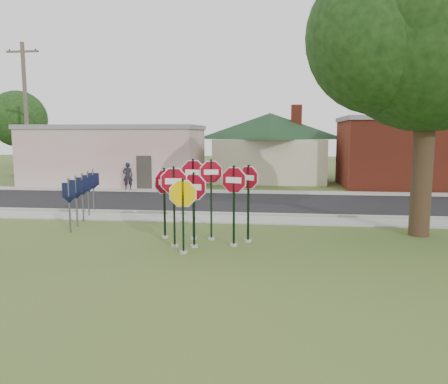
# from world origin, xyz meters

# --- Properties ---
(ground) EXTENTS (120.00, 120.00, 0.00)m
(ground) POSITION_xyz_m (0.00, 0.00, 0.00)
(ground) COLOR #34541F
(ground) RESTS_ON ground
(sidewalk_near) EXTENTS (60.00, 1.60, 0.06)m
(sidewalk_near) POSITION_xyz_m (0.00, 5.50, 0.03)
(sidewalk_near) COLOR gray
(sidewalk_near) RESTS_ON ground
(road) EXTENTS (60.00, 7.00, 0.04)m
(road) POSITION_xyz_m (0.00, 10.00, 0.02)
(road) COLOR black
(road) RESTS_ON ground
(sidewalk_far) EXTENTS (60.00, 1.60, 0.06)m
(sidewalk_far) POSITION_xyz_m (0.00, 14.30, 0.03)
(sidewalk_far) COLOR gray
(sidewalk_far) RESTS_ON ground
(curb) EXTENTS (60.00, 0.20, 0.14)m
(curb) POSITION_xyz_m (0.00, 6.50, 0.07)
(curb) COLOR gray
(curb) RESTS_ON ground
(stop_sign_center) EXTENTS (1.13, 0.29, 2.51)m
(stop_sign_center) POSITION_xyz_m (-0.12, 0.95, 1.56)
(stop_sign_center) COLOR #98958E
(stop_sign_center) RESTS_ON ground
(stop_sign_yellow) EXTENTS (1.13, 0.24, 2.39)m
(stop_sign_yellow) POSITION_xyz_m (-0.31, 0.19, 1.46)
(stop_sign_yellow) COLOR #98958E
(stop_sign_yellow) RESTS_ON ground
(stop_sign_left) EXTENTS (1.17, 0.24, 2.69)m
(stop_sign_left) POSITION_xyz_m (-0.75, 0.92, 1.70)
(stop_sign_left) COLOR #98958E
(stop_sign_left) RESTS_ON ground
(stop_sign_right) EXTENTS (1.10, 0.38, 2.71)m
(stop_sign_right) POSITION_xyz_m (1.11, 1.23, 1.71)
(stop_sign_right) COLOR #98958E
(stop_sign_right) RESTS_ON ground
(stop_sign_back_right) EXTENTS (1.02, 0.28, 2.84)m
(stop_sign_back_right) POSITION_xyz_m (0.28, 1.98, 1.79)
(stop_sign_back_right) COLOR #98958E
(stop_sign_back_right) RESTS_ON ground
(stop_sign_back_left) EXTENTS (1.15, 0.24, 2.88)m
(stop_sign_back_left) POSITION_xyz_m (-0.33, 2.00, 1.84)
(stop_sign_back_left) COLOR #98958E
(stop_sign_back_left) RESTS_ON ground
(stop_sign_far_right) EXTENTS (0.89, 0.59, 2.69)m
(stop_sign_far_right) POSITION_xyz_m (1.54, 1.82, 1.67)
(stop_sign_far_right) COLOR #98958E
(stop_sign_far_right) RESTS_ON ground
(stop_sign_far_left) EXTENTS (0.66, 0.98, 2.55)m
(stop_sign_far_left) POSITION_xyz_m (-1.35, 2.06, 1.60)
(stop_sign_far_left) COLOR #98958E
(stop_sign_far_left) RESTS_ON ground
(route_sign_row) EXTENTS (1.43, 4.63, 2.00)m
(route_sign_row) POSITION_xyz_m (-5.40, 4.50, 1.22)
(route_sign_row) COLOR #59595E
(route_sign_row) RESTS_ON ground
(building_stucco) EXTENTS (12.20, 6.20, 4.20)m
(building_stucco) POSITION_xyz_m (-9.00, 18.00, 2.15)
(building_stucco) COLOR beige
(building_stucco) RESTS_ON ground
(building_house) EXTENTS (11.60, 11.60, 6.20)m
(building_house) POSITION_xyz_m (2.00, 22.00, 3.65)
(building_house) COLOR beige
(building_house) RESTS_ON ground
(building_brick) EXTENTS (10.20, 6.20, 4.75)m
(building_brick) POSITION_xyz_m (12.00, 18.50, 2.40)
(building_brick) COLOR maroon
(building_brick) RESTS_ON ground
(oak_tree) EXTENTS (10.46, 9.86, 10.49)m
(oak_tree) POSITION_xyz_m (7.50, 3.50, 7.05)
(oak_tree) COLOR black
(oak_tree) RESTS_ON ground
(utility_pole_near) EXTENTS (2.20, 0.26, 9.50)m
(utility_pole_near) POSITION_xyz_m (-14.00, 15.20, 4.97)
(utility_pole_near) COLOR #4F4034
(utility_pole_near) RESTS_ON ground
(bg_tree_left) EXTENTS (4.90, 4.90, 7.35)m
(bg_tree_left) POSITION_xyz_m (-20.00, 24.00, 4.88)
(bg_tree_left) COLOR black
(bg_tree_left) RESTS_ON ground
(pedestrian) EXTENTS (0.72, 0.57, 1.73)m
(pedestrian) POSITION_xyz_m (-6.89, 14.38, 0.93)
(pedestrian) COLOR black
(pedestrian) RESTS_ON sidewalk_far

